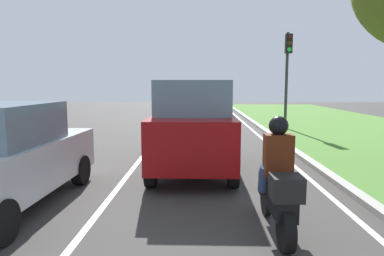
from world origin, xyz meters
The scene contains 9 objects.
ground_plane centered at (0.00, 14.00, 0.00)m, with size 60.00×60.00×0.00m, color #383533.
lane_line_center centered at (-0.70, 14.00, 0.00)m, with size 0.12×32.00×0.01m, color silver.
lane_line_right_edge centered at (3.60, 14.00, 0.00)m, with size 0.12×32.00×0.01m, color silver.
curb_right centered at (4.10, 14.00, 0.06)m, with size 0.24×48.00×0.12m, color #9E9B93.
car_suv_ahead centered at (0.89, 9.08, 1.17)m, with size 2.00×4.52×2.28m.
car_sedan_left_lane centered at (-2.43, 6.30, 0.92)m, with size 1.97×4.36×1.86m.
motorcycle centered at (2.16, 5.25, 0.57)m, with size 0.40×1.90×1.01m.
rider_person centered at (2.16, 5.30, 1.19)m, with size 0.50×0.40×1.16m.
traffic_light_near_right centered at (5.26, 17.31, 3.22)m, with size 0.32×0.50×4.65m.
Camera 1 is at (1.02, 0.35, 2.19)m, focal length 32.55 mm.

